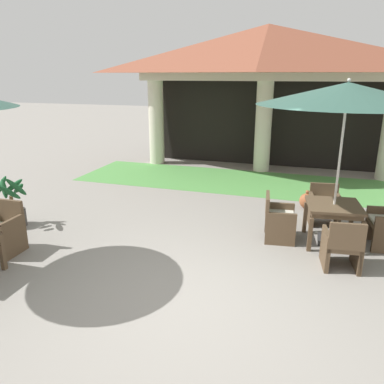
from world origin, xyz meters
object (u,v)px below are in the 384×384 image
Objects in this scene: patio_chair_mid_left_north at (3,230)px; potted_palm_left_edge at (13,209)px; patio_chair_near_foreground_north at (324,206)px; terracotta_urn at (307,201)px; patio_umbrella_near_foreground at (347,95)px; patio_chair_near_foreground_west at (278,219)px; patio_chair_near_foreground_south at (342,246)px; patio_table_near_foreground at (334,210)px.

potted_palm_left_edge is at bearing -57.08° from patio_chair_mid_left_north.
terracotta_urn is at bearing -75.20° from patio_chair_near_foreground_north.
patio_chair_mid_left_north is 1.22m from potted_palm_left_edge.
potted_palm_left_edge is at bearing -169.92° from patio_umbrella_near_foreground.
terracotta_urn is at bearing -143.22° from patio_chair_mid_left_north.
patio_chair_mid_left_north is at bearing -141.62° from terracotta_urn.
patio_chair_near_foreground_west is 1.34m from patio_chair_near_foreground_north.
patio_umbrella_near_foreground is 2.68× the size of potted_palm_left_edge.
patio_chair_near_foreground_south is 5.60m from patio_chair_mid_left_north.
patio_umbrella_near_foreground reaches higher than patio_chair_near_foreground_south.
patio_chair_mid_left_north is at bearing -158.81° from patio_table_near_foreground.
potted_palm_left_edge is 2.55× the size of terracotta_urn.
patio_table_near_foreground is at bearing 90.00° from patio_chair_near_foreground_west.
patio_table_near_foreground is 1.15× the size of patio_chair_mid_left_north.
patio_table_near_foreground is at bearing 90.00° from patio_chair_near_foreground_south.
terracotta_urn is (4.91, 3.89, -0.23)m from patio_chair_mid_left_north.
patio_umbrella_near_foreground is 3.47× the size of patio_chair_near_foreground_south.
patio_umbrella_near_foreground is at bearing 90.00° from patio_chair_near_foreground_west.
patio_table_near_foreground is at bearing 180.00° from patio_umbrella_near_foreground.
patio_chair_near_foreground_south is 0.96× the size of patio_chair_mid_left_north.
patio_umbrella_near_foreground is 6.85× the size of terracotta_urn.
patio_chair_near_foreground_west is 4.84m from patio_chair_mid_left_north.
patio_chair_near_foreground_north is at bearing 18.74° from potted_palm_left_edge.
patio_umbrella_near_foreground is 6.17m from patio_chair_mid_left_north.
patio_chair_mid_left_north is (-5.37, -2.08, -0.24)m from patio_table_near_foreground.
potted_palm_left_edge is at bearing 11.74° from patio_chair_near_foreground_north.
potted_palm_left_edge is at bearing -169.92° from patio_table_near_foreground.
patio_chair_mid_left_north is 0.81× the size of potted_palm_left_edge.
patio_chair_near_foreground_west is 5.21m from potted_palm_left_edge.
patio_chair_near_foreground_south is at bearing -169.87° from patio_chair_mid_left_north.
patio_chair_near_foreground_west is at bearing -157.65° from patio_chair_mid_left_north.
potted_palm_left_edge is (-6.06, -1.08, -0.28)m from patio_table_near_foreground.
patio_chair_near_foreground_west is at bearing -173.00° from patio_umbrella_near_foreground.
patio_umbrella_near_foreground is at bearing 0.00° from patio_table_near_foreground.
patio_chair_near_foreground_west is 0.96× the size of patio_chair_mid_left_north.
patio_chair_near_foreground_south is 1.97× the size of terracotta_urn.
patio_chair_mid_left_north reaches higher than patio_chair_near_foreground_south.
patio_table_near_foreground is 1.98m from patio_umbrella_near_foreground.
patio_table_near_foreground reaches higher than terracotta_urn.
patio_chair_near_foreground_north is 0.91× the size of patio_chair_mid_left_north.
patio_chair_near_foreground_west reaches higher than patio_chair_near_foreground_south.
patio_chair_near_foreground_south is 6.18m from potted_palm_left_edge.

